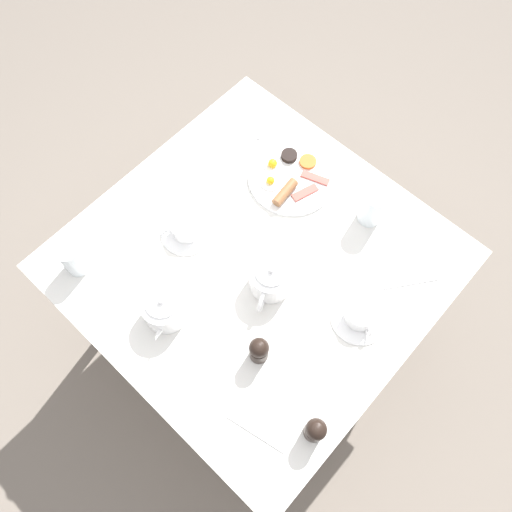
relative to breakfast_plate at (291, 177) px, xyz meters
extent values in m
plane|color=#70665B|center=(0.11, -0.28, -0.73)|extent=(8.00, 8.00, 0.00)
cube|color=silver|center=(0.11, -0.28, -0.02)|extent=(1.00, 0.99, 0.03)
cylinder|color=brown|center=(-0.34, -0.72, -0.39)|extent=(0.04, 0.04, 0.69)
cylinder|color=brown|center=(0.56, -0.72, -0.39)|extent=(0.04, 0.04, 0.69)
cylinder|color=brown|center=(-0.34, 0.16, -0.39)|extent=(0.04, 0.04, 0.69)
cylinder|color=brown|center=(0.56, 0.16, -0.39)|extent=(0.04, 0.04, 0.69)
cylinder|color=white|center=(0.00, 0.00, 0.00)|extent=(0.28, 0.28, 0.01)
cylinder|color=white|center=(-0.07, -0.01, 0.01)|extent=(0.06, 0.06, 0.00)
sphere|color=yellow|center=(-0.07, -0.01, 0.02)|extent=(0.03, 0.03, 0.03)
cylinder|color=white|center=(-0.03, -0.06, 0.01)|extent=(0.06, 0.06, 0.00)
sphere|color=yellow|center=(-0.03, -0.06, 0.01)|extent=(0.03, 0.03, 0.03)
cylinder|color=brown|center=(0.03, -0.06, 0.02)|extent=(0.04, 0.10, 0.03)
cube|color=#B74C42|center=(0.07, -0.02, 0.01)|extent=(0.05, 0.09, 0.01)
cube|color=#B74C42|center=(0.06, 0.05, 0.01)|extent=(0.09, 0.05, 0.01)
cylinder|color=#D16023|center=(0.01, 0.08, 0.01)|extent=(0.05, 0.05, 0.01)
cylinder|color=black|center=(-0.05, 0.05, 0.01)|extent=(0.05, 0.05, 0.02)
cylinder|color=white|center=(0.19, -0.31, 0.04)|extent=(0.12, 0.12, 0.09)
cylinder|color=white|center=(0.19, -0.31, 0.09)|extent=(0.09, 0.09, 0.01)
sphere|color=white|center=(0.19, -0.31, 0.10)|extent=(0.02, 0.02, 0.02)
cone|color=white|center=(0.16, -0.24, 0.05)|extent=(0.04, 0.06, 0.05)
torus|color=white|center=(0.22, -0.37, 0.04)|extent=(0.04, 0.07, 0.07)
cylinder|color=white|center=(0.04, -0.57, 0.04)|extent=(0.12, 0.12, 0.09)
cylinder|color=white|center=(0.04, -0.57, 0.09)|extent=(0.09, 0.09, 0.01)
sphere|color=white|center=(0.04, -0.57, 0.10)|extent=(0.02, 0.02, 0.02)
cone|color=white|center=(0.08, -0.64, 0.05)|extent=(0.05, 0.05, 0.05)
torus|color=white|center=(0.00, -0.52, 0.04)|extent=(0.05, 0.07, 0.07)
cylinder|color=white|center=(0.44, -0.22, -0.01)|extent=(0.16, 0.16, 0.01)
cylinder|color=white|center=(0.44, -0.22, 0.02)|extent=(0.08, 0.08, 0.05)
cylinder|color=olive|center=(0.44, -0.22, 0.02)|extent=(0.07, 0.07, 0.04)
torus|color=white|center=(0.48, -0.24, 0.02)|extent=(0.04, 0.03, 0.04)
cylinder|color=white|center=(-0.10, -0.36, -0.01)|extent=(0.16, 0.16, 0.01)
cylinder|color=white|center=(-0.10, -0.36, 0.02)|extent=(0.08, 0.08, 0.05)
cylinder|color=olive|center=(-0.10, -0.36, 0.02)|extent=(0.07, 0.07, 0.04)
torus|color=white|center=(-0.14, -0.38, 0.02)|extent=(0.04, 0.03, 0.04)
cylinder|color=white|center=(-0.26, -0.65, 0.05)|extent=(0.07, 0.07, 0.12)
cylinder|color=white|center=(0.27, 0.06, 0.05)|extent=(0.07, 0.07, 0.12)
cylinder|color=black|center=(0.54, -0.54, 0.02)|extent=(0.05, 0.05, 0.06)
sphere|color=black|center=(0.54, -0.54, 0.07)|extent=(0.05, 0.05, 0.05)
cylinder|color=black|center=(0.31, -0.48, 0.02)|extent=(0.05, 0.05, 0.06)
sphere|color=black|center=(0.31, -0.48, 0.07)|extent=(0.05, 0.05, 0.05)
cube|color=silver|center=(0.44, -0.64, -0.01)|extent=(0.17, 0.05, 0.00)
cube|color=silver|center=(-0.25, -0.18, -0.01)|extent=(0.01, 0.22, 0.00)
cube|color=silver|center=(-0.22, 0.11, -0.01)|extent=(0.10, 0.13, 0.00)
cube|color=silver|center=(0.49, -0.03, -0.01)|extent=(0.11, 0.14, 0.00)
camera|label=1|loc=(0.51, -0.71, 1.34)|focal=35.00mm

